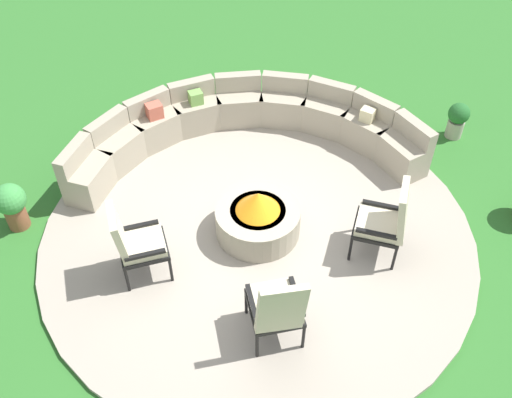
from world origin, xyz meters
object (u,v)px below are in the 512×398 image
at_px(fire_pit, 258,217).
at_px(lounge_chair_front_right, 277,307).
at_px(curved_stone_bench, 243,127).
at_px(lounge_chair_back_left, 387,220).
at_px(potted_plant_0, 458,119).
at_px(lounge_chair_front_left, 134,241).
at_px(potted_plant_2, 12,204).

bearing_deg(fire_pit, lounge_chair_front_right, -89.47).
relative_size(curved_stone_bench, lounge_chair_back_left, 4.63).
bearing_deg(curved_stone_bench, fire_pit, -89.71).
height_order(curved_stone_bench, potted_plant_0, curved_stone_bench).
distance_m(lounge_chair_front_left, lounge_chair_back_left, 2.97).
relative_size(lounge_chair_front_left, potted_plant_2, 1.53).
xyz_separation_m(potted_plant_0, potted_plant_2, (-6.35, -1.18, 0.07)).
height_order(fire_pit, curved_stone_bench, curved_stone_bench).
height_order(fire_pit, lounge_chair_back_left, lounge_chair_back_left).
xyz_separation_m(curved_stone_bench, lounge_chair_back_left, (1.49, -2.30, 0.25)).
height_order(curved_stone_bench, potted_plant_2, curved_stone_bench).
bearing_deg(fire_pit, potted_plant_2, 170.41).
relative_size(curved_stone_bench, potted_plant_2, 7.38).
height_order(lounge_chair_back_left, potted_plant_0, lounge_chair_back_left).
bearing_deg(fire_pit, potted_plant_0, 27.69).
distance_m(curved_stone_bench, potted_plant_0, 3.26).
xyz_separation_m(lounge_chair_front_left, potted_plant_2, (-1.61, 1.01, -0.21)).
bearing_deg(lounge_chair_front_left, curved_stone_bench, 136.93).
bearing_deg(potted_plant_2, lounge_chair_front_right, -33.92).
bearing_deg(potted_plant_2, potted_plant_0, 10.57).
bearing_deg(curved_stone_bench, lounge_chair_front_left, -122.73).
distance_m(lounge_chair_back_left, potted_plant_2, 4.70).
distance_m(curved_stone_bench, potted_plant_2, 3.34).
height_order(lounge_chair_front_left, lounge_chair_front_right, lounge_chair_front_right).
distance_m(curved_stone_bench, lounge_chair_back_left, 2.76).
height_order(lounge_chair_front_right, potted_plant_0, lounge_chair_front_right).
bearing_deg(fire_pit, lounge_chair_front_left, -161.88).
relative_size(lounge_chair_front_left, potted_plant_0, 1.80).
height_order(lounge_chair_front_left, potted_plant_2, lounge_chair_front_left).
bearing_deg(lounge_chair_front_right, lounge_chair_front_left, 138.34).
xyz_separation_m(lounge_chair_front_left, lounge_chair_back_left, (2.97, -0.01, 0.01)).
bearing_deg(potted_plant_0, fire_pit, -152.31).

